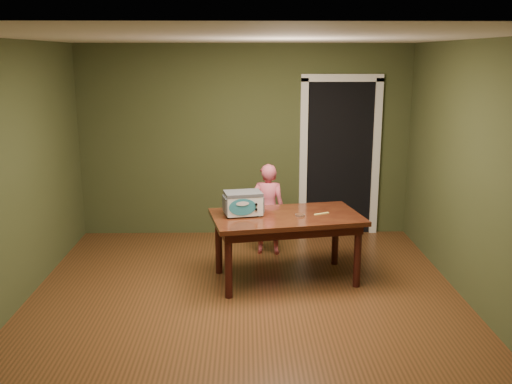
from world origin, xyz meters
TOP-DOWN VIEW (x-y plane):
  - floor at (0.00, 0.00)m, footprint 5.00×5.00m
  - room_shell at (0.00, 0.00)m, footprint 4.52×5.02m
  - doorway at (1.30, 2.78)m, footprint 1.10×0.66m
  - dining_table at (0.45, 0.76)m, footprint 1.74×1.18m
  - toy_oven at (-0.02, 0.77)m, footprint 0.46×0.35m
  - baking_pan at (0.59, 0.71)m, footprint 0.10×0.10m
  - spatula at (0.84, 0.79)m, footprint 0.17×0.10m
  - child at (0.28, 1.63)m, footprint 0.45×0.32m

SIDE VIEW (x-z plane):
  - floor at x=0.00m, z-range 0.00..0.00m
  - child at x=0.28m, z-range 0.00..1.15m
  - dining_table at x=0.45m, z-range 0.28..1.03m
  - spatula at x=0.84m, z-range 0.75..0.76m
  - baking_pan at x=0.59m, z-range 0.75..0.77m
  - toy_oven at x=-0.02m, z-range 0.76..1.02m
  - doorway at x=1.30m, z-range -0.07..2.18m
  - room_shell at x=0.00m, z-range 0.40..3.01m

